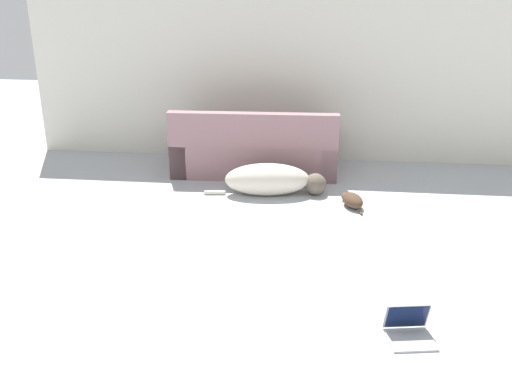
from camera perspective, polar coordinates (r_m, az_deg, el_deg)
wall_back at (r=7.47m, az=3.70°, el=12.61°), size 6.88×0.06×2.49m
couch at (r=7.08m, az=-0.12°, el=4.07°), size 2.03×0.88×0.83m
dog at (r=6.38m, az=1.60°, el=1.22°), size 1.38×0.50×0.36m
cat at (r=6.17m, az=9.60°, el=-0.82°), size 0.29×0.46×0.15m
laptop_open at (r=4.15m, az=15.02°, el=-12.87°), size 0.35×0.34×0.23m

